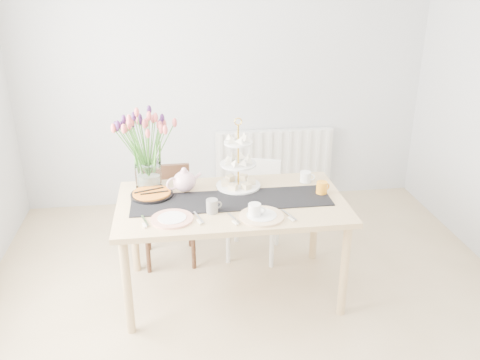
{
  "coord_description": "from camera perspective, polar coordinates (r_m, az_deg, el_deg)",
  "views": [
    {
      "loc": [
        -0.5,
        -2.62,
        2.28
      ],
      "look_at": [
        -0.08,
        0.54,
        0.93
      ],
      "focal_mm": 38.0,
      "sensor_mm": 36.0,
      "label": 1
    }
  ],
  "objects": [
    {
      "name": "tulip_vase",
      "position": [
        3.74,
        -10.49,
        4.62
      ],
      "size": [
        0.68,
        0.68,
        0.59
      ],
      "rotation": [
        0.0,
        0.0,
        0.1
      ],
      "color": "silver",
      "rests_on": "dining_table"
    },
    {
      "name": "tart_tin",
      "position": [
        3.69,
        -9.87,
        -1.61
      ],
      "size": [
        0.3,
        0.3,
        0.04
      ],
      "rotation": [
        0.0,
        0.0,
        -0.09
      ],
      "color": "black",
      "rests_on": "dining_table"
    },
    {
      "name": "radiator",
      "position": [
        5.25,
        3.83,
        2.48
      ],
      "size": [
        1.2,
        0.08,
        0.6
      ],
      "primitive_type": "cube",
      "color": "white",
      "rests_on": "room_shell"
    },
    {
      "name": "table_runner",
      "position": [
        3.57,
        -0.96,
        -2.3
      ],
      "size": [
        1.4,
        0.35,
        0.01
      ],
      "primitive_type": "cube",
      "color": "black",
      "rests_on": "dining_table"
    },
    {
      "name": "cake_stand",
      "position": [
        3.74,
        -0.2,
        1.12
      ],
      "size": [
        0.33,
        0.33,
        0.48
      ],
      "rotation": [
        0.0,
        0.0,
        0.17
      ],
      "color": "gold",
      "rests_on": "dining_table"
    },
    {
      "name": "chair_white",
      "position": [
        4.25,
        1.7,
        -2.39
      ],
      "size": [
        0.5,
        0.5,
        0.8
      ],
      "rotation": [
        0.0,
        0.0,
        -0.32
      ],
      "color": "white",
      "rests_on": "ground"
    },
    {
      "name": "teapot",
      "position": [
        3.71,
        -6.25,
        -0.14
      ],
      "size": [
        0.33,
        0.3,
        0.18
      ],
      "primitive_type": null,
      "rotation": [
        0.0,
        0.0,
        0.39
      ],
      "color": "white",
      "rests_on": "dining_table"
    },
    {
      "name": "dining_table",
      "position": [
        3.61,
        -0.95,
        -3.46
      ],
      "size": [
        1.6,
        0.9,
        0.75
      ],
      "color": "tan",
      "rests_on": "ground"
    },
    {
      "name": "mug_white",
      "position": [
        3.32,
        1.64,
        -3.5
      ],
      "size": [
        0.08,
        0.08,
        0.1
      ],
      "primitive_type": "cylinder",
      "rotation": [
        0.0,
        0.0,
        -0.01
      ],
      "color": "white",
      "rests_on": "dining_table"
    },
    {
      "name": "mug_orange",
      "position": [
        3.71,
        9.16,
        -0.9
      ],
      "size": [
        0.1,
        0.1,
        0.09
      ],
      "primitive_type": "cylinder",
      "rotation": [
        0.0,
        0.0,
        0.41
      ],
      "color": "orange",
      "rests_on": "dining_table"
    },
    {
      "name": "plate_left",
      "position": [
        3.34,
        -7.64,
        -4.35
      ],
      "size": [
        0.35,
        0.35,
        0.01
      ],
      "primitive_type": "cylinder",
      "rotation": [
        0.0,
        0.0,
        0.29
      ],
      "color": "silver",
      "rests_on": "dining_table"
    },
    {
      "name": "room_shell",
      "position": [
        2.84,
        2.97,
        2.81
      ],
      "size": [
        4.5,
        4.5,
        4.5
      ],
      "color": "tan",
      "rests_on": "ground"
    },
    {
      "name": "plate_right",
      "position": [
        3.35,
        2.44,
        -4.09
      ],
      "size": [
        0.38,
        0.38,
        0.02
      ],
      "primitive_type": "cylinder",
      "rotation": [
        0.0,
        0.0,
        0.36
      ],
      "color": "white",
      "rests_on": "dining_table"
    },
    {
      "name": "mug_grey",
      "position": [
        3.4,
        -3.16,
        -2.95
      ],
      "size": [
        0.1,
        0.1,
        0.09
      ],
      "primitive_type": "cylinder",
      "rotation": [
        0.0,
        0.0,
        0.34
      ],
      "color": "gray",
      "rests_on": "dining_table"
    },
    {
      "name": "chair_brown",
      "position": [
        4.22,
        -8.09,
        -3.0
      ],
      "size": [
        0.41,
        0.41,
        0.78
      ],
      "rotation": [
        0.0,
        0.0,
        0.03
      ],
      "color": "#372214",
      "rests_on": "ground"
    },
    {
      "name": "cream_jug",
      "position": [
        3.9,
        7.36,
        0.34
      ],
      "size": [
        0.11,
        0.11,
        0.08
      ],
      "primitive_type": "cylinder",
      "rotation": [
        0.0,
        0.0,
        -0.43
      ],
      "color": "white",
      "rests_on": "dining_table"
    }
  ]
}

